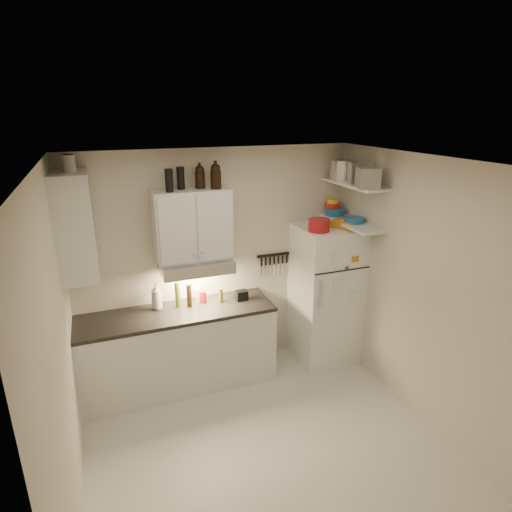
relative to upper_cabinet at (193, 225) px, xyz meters
name	(u,v)px	position (x,y,z in m)	size (l,w,h in m)	color
floor	(265,445)	(0.30, -1.33, -1.84)	(3.20, 3.00, 0.02)	beige
ceiling	(268,162)	(0.30, -1.33, 0.78)	(3.20, 3.00, 0.02)	white
back_wall	(217,263)	(0.30, 0.18, -0.53)	(3.20, 0.02, 2.60)	beige
left_wall	(58,358)	(-1.31, -1.33, -0.53)	(0.02, 3.00, 2.60)	beige
right_wall	(420,292)	(1.91, -1.33, -0.53)	(0.02, 3.00, 2.60)	beige
base_cabinet	(179,350)	(-0.25, -0.14, -1.39)	(2.10, 0.60, 0.88)	silver
countertop	(177,313)	(-0.25, -0.14, -0.93)	(2.10, 0.62, 0.04)	black
upper_cabinet	(193,225)	(0.00, 0.00, 0.00)	(0.80, 0.33, 0.75)	silver
side_cabinet	(75,227)	(-1.14, -0.14, 0.12)	(0.33, 0.55, 1.00)	silver
range_hood	(196,266)	(0.00, -0.06, -0.44)	(0.76, 0.46, 0.12)	silver
fridge	(325,294)	(1.55, -0.18, -0.98)	(0.70, 0.68, 1.70)	white
shelf_hi	(354,184)	(1.75, -0.31, 0.38)	(0.30, 0.95, 0.03)	silver
shelf_lo	(351,223)	(1.75, -0.31, -0.07)	(0.30, 0.95, 0.03)	silver
knife_strip	(274,255)	(1.00, 0.15, -0.51)	(0.42, 0.02, 0.03)	black
dutch_oven	(319,225)	(1.34, -0.30, -0.06)	(0.24, 0.24, 0.14)	maroon
book_stack	(346,224)	(1.70, -0.29, -0.08)	(0.22, 0.27, 0.09)	#C07D18
spice_jar	(343,225)	(1.65, -0.30, -0.08)	(0.06, 0.06, 0.09)	silver
stock_pot	(343,170)	(1.76, -0.06, 0.50)	(0.31, 0.31, 0.22)	silver
tin_a	(360,173)	(1.79, -0.35, 0.50)	(0.22, 0.20, 0.22)	#AAAAAD
tin_b	(368,178)	(1.69, -0.65, 0.49)	(0.21, 0.21, 0.21)	#AAAAAD
bowl_teal	(335,212)	(1.73, 0.01, -0.01)	(0.22, 0.22, 0.09)	#1A5993
bowl_orange	(332,205)	(1.72, 0.06, 0.07)	(0.18, 0.18, 0.05)	red
bowl_yellow	(333,201)	(1.72, 0.06, 0.12)	(0.14, 0.14, 0.04)	gold
plates	(354,220)	(1.76, -0.36, -0.02)	(0.23, 0.23, 0.06)	#1A5993
growler_a	(200,177)	(0.11, 0.02, 0.50)	(0.10, 0.10, 0.24)	black
growler_b	(216,176)	(0.25, -0.05, 0.51)	(0.11, 0.11, 0.27)	black
thermos_a	(181,178)	(-0.09, 0.04, 0.49)	(0.08, 0.08, 0.23)	black
thermos_b	(169,180)	(-0.23, -0.07, 0.49)	(0.08, 0.08, 0.23)	black
side_jar	(69,163)	(-1.11, -0.13, 0.70)	(0.11, 0.11, 0.15)	silver
soap_bottle	(156,294)	(-0.43, 0.01, -0.74)	(0.13, 0.13, 0.34)	silver
pepper_mill	(221,295)	(0.26, -0.08, -0.82)	(0.05, 0.05, 0.17)	brown
oil_bottle	(178,295)	(-0.21, -0.04, -0.76)	(0.06, 0.06, 0.30)	#496118
vinegar_bottle	(189,296)	(-0.09, -0.07, -0.77)	(0.05, 0.05, 0.26)	black
clear_bottle	(197,295)	(0.02, 0.02, -0.82)	(0.06, 0.06, 0.17)	silver
red_jar	(203,297)	(0.08, -0.02, -0.84)	(0.07, 0.07, 0.14)	maroon
caddy	(242,295)	(0.50, -0.11, -0.85)	(0.13, 0.09, 0.11)	black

